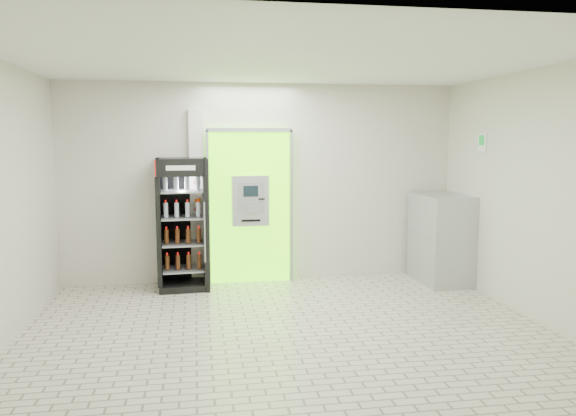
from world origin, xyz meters
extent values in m
plane|color=beige|center=(0.00, 0.00, 0.00)|extent=(6.00, 6.00, 0.00)
plane|color=beige|center=(0.00, 2.50, 1.50)|extent=(6.00, 0.00, 6.00)
plane|color=beige|center=(0.00, -2.50, 1.50)|extent=(6.00, 0.00, 6.00)
plane|color=beige|center=(3.00, 0.00, 1.50)|extent=(0.00, 5.00, 5.00)
plane|color=white|center=(0.00, 0.00, 3.00)|extent=(6.00, 6.00, 0.00)
cube|color=#62F408|center=(-0.20, 2.43, 1.15)|extent=(1.20, 0.12, 2.30)
cube|color=gray|center=(-0.20, 2.36, 2.30)|extent=(1.28, 0.04, 0.06)
cube|color=gray|center=(-0.83, 2.36, 1.15)|extent=(0.04, 0.04, 2.30)
cube|color=gray|center=(0.43, 2.36, 1.15)|extent=(0.04, 0.04, 2.30)
cube|color=black|center=(-0.10, 2.38, 0.50)|extent=(0.62, 0.01, 0.67)
cube|color=black|center=(-0.54, 2.38, 1.98)|extent=(0.22, 0.01, 0.18)
cube|color=#A6A9AE|center=(-0.20, 2.32, 1.25)|extent=(0.55, 0.12, 0.75)
cube|color=black|center=(-0.20, 2.25, 1.40)|extent=(0.22, 0.01, 0.16)
cube|color=gray|center=(-0.20, 2.25, 1.12)|extent=(0.16, 0.01, 0.12)
cube|color=black|center=(-0.04, 2.25, 1.28)|extent=(0.09, 0.01, 0.02)
cube|color=black|center=(-0.20, 2.25, 0.96)|extent=(0.28, 0.01, 0.03)
cube|color=silver|center=(-0.98, 2.45, 1.30)|extent=(0.22, 0.10, 2.60)
cube|color=#193FB2|center=(-0.98, 2.40, 1.65)|extent=(0.09, 0.01, 0.06)
cube|color=red|center=(-0.98, 2.40, 1.52)|extent=(0.09, 0.01, 0.06)
cube|color=yellow|center=(-0.98, 2.40, 1.39)|extent=(0.09, 0.01, 0.06)
cube|color=orange|center=(-0.98, 2.40, 1.26)|extent=(0.09, 0.01, 0.06)
cube|color=red|center=(-0.98, 2.40, 1.13)|extent=(0.09, 0.01, 0.06)
cube|color=black|center=(-1.20, 2.17, 0.95)|extent=(0.75, 0.69, 1.90)
cube|color=black|center=(-1.20, 2.47, 0.95)|extent=(0.71, 0.09, 1.90)
cube|color=red|center=(-1.20, 1.85, 1.77)|extent=(0.70, 0.05, 0.23)
cube|color=white|center=(-1.20, 1.84, 1.77)|extent=(0.40, 0.03, 0.07)
cube|color=black|center=(-1.20, 2.17, 0.05)|extent=(0.75, 0.69, 0.09)
cylinder|color=gray|center=(-0.89, 1.83, 0.87)|extent=(0.03, 0.03, 0.85)
cube|color=gray|center=(-1.20, 2.17, 0.28)|extent=(0.63, 0.58, 0.02)
cube|color=gray|center=(-1.20, 2.17, 0.66)|extent=(0.63, 0.58, 0.02)
cube|color=gray|center=(-1.20, 2.17, 1.04)|extent=(0.63, 0.58, 0.02)
cube|color=gray|center=(-1.20, 2.17, 1.42)|extent=(0.63, 0.58, 0.02)
cube|color=#A6A9AE|center=(2.66, 1.90, 0.67)|extent=(0.70, 1.02, 1.33)
cube|color=gray|center=(2.32, 1.90, 0.73)|extent=(0.04, 0.98, 0.01)
cube|color=white|center=(2.99, 1.40, 2.12)|extent=(0.02, 0.22, 0.26)
cube|color=#0D9832|center=(2.98, 1.40, 2.15)|extent=(0.00, 0.14, 0.14)
camera|label=1|loc=(-0.99, -5.98, 2.18)|focal=35.00mm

